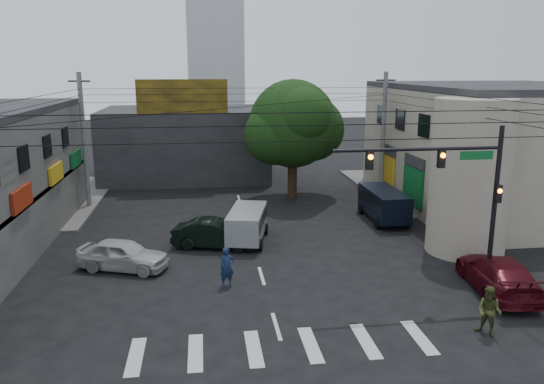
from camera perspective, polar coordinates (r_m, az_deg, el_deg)
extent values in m
plane|color=black|center=(23.22, -0.57, -10.86)|extent=(160.00, 160.00, 0.00)
cube|color=#514F4C|center=(45.11, 19.78, 0.42)|extent=(16.00, 16.00, 0.15)
cube|color=gray|center=(40.13, 23.44, 4.31)|extent=(14.00, 18.00, 8.00)
cylinder|color=gray|center=(28.99, 20.51, 1.50)|extent=(4.00, 4.00, 8.00)
cube|color=#232326|center=(47.50, -9.24, 5.24)|extent=(14.00, 10.00, 6.00)
cube|color=olive|center=(42.22, -9.63, 10.11)|extent=(7.00, 0.30, 2.60)
cylinder|color=black|center=(39.28, 2.21, 2.56)|extent=(0.70, 0.70, 4.40)
sphere|color=black|center=(38.80, 2.25, 7.35)|extent=(6.40, 6.40, 6.40)
cylinder|color=black|center=(24.11, 22.76, -1.94)|extent=(0.20, 0.20, 7.20)
cylinder|color=black|center=(22.01, 15.46, 4.45)|extent=(7.00, 0.14, 0.14)
cube|color=black|center=(22.48, 17.76, 3.44)|extent=(0.28, 0.22, 0.75)
cube|color=black|center=(21.38, 10.44, 3.38)|extent=(0.28, 0.22, 0.75)
sphere|color=orange|center=(22.33, 17.93, 3.76)|extent=(0.20, 0.20, 0.20)
sphere|color=orange|center=(21.22, 10.58, 3.71)|extent=(0.20, 0.20, 0.20)
cube|color=#0C5825|center=(23.14, 21.14, 3.70)|extent=(1.40, 0.06, 0.35)
cylinder|color=#59595B|center=(38.19, -19.55, 5.15)|extent=(0.32, 0.32, 9.20)
cylinder|color=#59595B|center=(39.57, 11.86, 5.89)|extent=(0.32, 0.32, 9.20)
imported|color=black|center=(28.72, -6.01, -4.49)|extent=(3.94, 5.46, 1.53)
imported|color=#B4B5B0|center=(26.53, -15.75, -6.50)|extent=(4.54, 5.50, 1.49)
imported|color=#450912|center=(25.12, 23.10, -8.13)|extent=(3.72, 6.04, 1.58)
imported|color=#132343|center=(23.67, -4.86, -8.06)|extent=(0.89, 0.78, 1.80)
imported|color=#373E1D|center=(21.05, 22.32, -11.80)|extent=(1.58, 1.58, 1.85)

